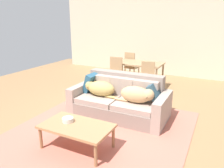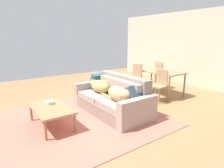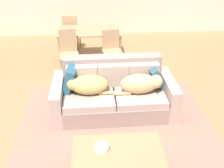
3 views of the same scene
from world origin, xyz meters
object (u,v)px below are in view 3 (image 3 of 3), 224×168
(throw_pillow_by_left_arm, at_px, (69,78))
(dining_chair_near_left, at_px, (69,51))
(bowl_on_coffee_table, at_px, (102,148))
(dining_chair_near_right, at_px, (112,49))
(throw_pillow_by_right_arm, at_px, (157,76))
(coffee_table, at_px, (118,154))
(dog_on_right_cushion, at_px, (142,83))
(dining_table, at_px, (90,33))
(dog_on_left_cushion, at_px, (88,85))
(dining_chair_far_left, at_px, (71,32))
(couch, at_px, (114,93))

(throw_pillow_by_left_arm, bearing_deg, dining_chair_near_left, 93.89)
(bowl_on_coffee_table, distance_m, dining_chair_near_right, 2.99)
(throw_pillow_by_right_arm, xyz_separation_m, bowl_on_coffee_table, (-1.00, -1.51, -0.15))
(coffee_table, bearing_deg, dining_chair_near_left, 104.70)
(dog_on_right_cushion, bearing_deg, throw_pillow_by_left_arm, 169.40)
(throw_pillow_by_left_arm, xyz_separation_m, coffee_table, (0.67, -1.53, -0.24))
(dining_table, bearing_deg, throw_pillow_by_left_arm, -100.11)
(throw_pillow_by_right_arm, height_order, dining_table, throw_pillow_by_right_arm)
(throw_pillow_by_right_arm, bearing_deg, dog_on_right_cushion, -142.68)
(dog_on_left_cushion, height_order, dining_table, dining_table)
(dog_on_right_cushion, distance_m, dining_chair_near_left, 2.05)
(dining_chair_near_left, bearing_deg, dining_table, 46.24)
(dining_table, height_order, dining_chair_near_right, dining_chair_near_right)
(dog_on_right_cushion, xyz_separation_m, dining_chair_near_left, (-1.28, 1.60, -0.06))
(dog_on_left_cushion, height_order, bowl_on_coffee_table, dog_on_left_cushion)
(dog_on_left_cushion, xyz_separation_m, dining_chair_far_left, (-0.42, 2.79, -0.06))
(coffee_table, bearing_deg, dining_table, 95.10)
(dog_on_right_cushion, relative_size, bowl_on_coffee_table, 4.46)
(couch, relative_size, dog_on_left_cushion, 2.61)
(dog_on_left_cushion, relative_size, dining_chair_near_right, 0.88)
(dog_on_left_cushion, height_order, throw_pillow_by_right_arm, throw_pillow_by_right_arm)
(dining_chair_near_left, relative_size, dining_chair_far_left, 1.02)
(dining_chair_far_left, bearing_deg, dining_chair_near_right, 135.61)
(throw_pillow_by_left_arm, height_order, bowl_on_coffee_table, throw_pillow_by_left_arm)
(dog_on_left_cushion, distance_m, dining_table, 2.17)
(throw_pillow_by_left_arm, bearing_deg, couch, -3.14)
(dining_chair_near_left, bearing_deg, couch, -67.07)
(couch, relative_size, dog_on_right_cushion, 2.55)
(dining_chair_far_left, bearing_deg, throw_pillow_by_left_arm, 98.97)
(couch, distance_m, dog_on_left_cushion, 0.51)
(throw_pillow_by_right_arm, bearing_deg, bowl_on_coffee_table, -123.46)
(dog_on_right_cushion, height_order, dining_table, dining_table)
(dog_on_left_cushion, bearing_deg, dog_on_right_cushion, -3.32)
(throw_pillow_by_right_arm, xyz_separation_m, dining_table, (-1.12, 1.99, 0.09))
(dining_chair_near_right, bearing_deg, bowl_on_coffee_table, -105.00)
(throw_pillow_by_left_arm, distance_m, dining_chair_near_right, 1.69)
(coffee_table, xyz_separation_m, dining_chair_far_left, (-0.78, 4.15, 0.14))
(couch, bearing_deg, dining_chair_far_left, 107.17)
(throw_pillow_by_left_arm, relative_size, coffee_table, 0.39)
(dog_on_right_cushion, xyz_separation_m, coffee_table, (-0.51, -1.32, -0.21))
(dog_on_left_cushion, bearing_deg, bowl_on_coffee_table, -83.27)
(bowl_on_coffee_table, bearing_deg, dog_on_left_cushion, 97.24)
(dog_on_right_cushion, relative_size, throw_pillow_by_left_arm, 1.84)
(dining_table, height_order, dining_chair_near_left, dining_chair_near_left)
(dining_chair_near_left, bearing_deg, dining_chair_far_left, 83.42)
(bowl_on_coffee_table, xyz_separation_m, dining_table, (-0.12, 3.50, 0.24))
(couch, xyz_separation_m, bowl_on_coffee_table, (-0.26, -1.46, 0.12))
(dining_table, distance_m, dining_chair_near_left, 0.78)
(couch, xyz_separation_m, dog_on_left_cushion, (-0.43, -0.13, 0.25))
(couch, bearing_deg, dog_on_left_cushion, -164.02)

